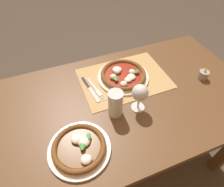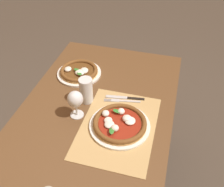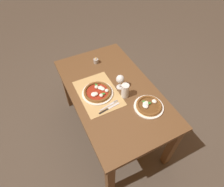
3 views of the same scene
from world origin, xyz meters
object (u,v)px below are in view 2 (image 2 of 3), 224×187
Objects in this scene: pint_glass at (86,91)px; fork at (122,101)px; wine_glass at (75,100)px; pizza_near at (120,123)px; knife at (125,98)px; pizza_far at (79,72)px.

pint_glass is 0.20m from fork.
wine_glass is 0.28m from fork.
pizza_near is at bearing -94.59° from wine_glass.
pint_glass is (0.12, -0.01, -0.04)m from wine_glass.
wine_glass reaches higher than pizza_near.
pizza_near is 0.18m from fork.
wine_glass is 0.78× the size of fork.
fork is (0.04, -0.19, -0.06)m from pint_glass.
pint_glass is 0.22m from knife.
wine_glass is 1.07× the size of pint_glass.
pizza_far is 1.87× the size of pint_glass.
pizza_near is 0.50m from pizza_far.
pizza_far reaches higher than knife.
pizza_far is 1.36× the size of fork.
knife is (0.21, 0.02, -0.02)m from pizza_near.
pint_glass is (0.14, 0.22, 0.05)m from pizza_near.
pint_glass is (-0.22, -0.13, 0.05)m from pizza_far.
fork is 0.93× the size of knife.
pizza_far reaches higher than fork.
knife is (0.07, -0.20, -0.06)m from pint_glass.
pizza_near is at bearing -122.40° from pint_glass.
wine_glass is at bearing 174.54° from pint_glass.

